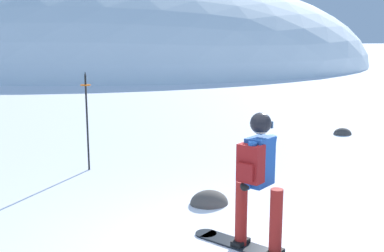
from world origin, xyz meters
name	(u,v)px	position (x,y,z in m)	size (l,w,h in m)	color
ridge_peak_main	(129,64)	(1.88, 39.81, 0.00)	(43.98, 39.58, 16.21)	white
snowboarder_main	(258,180)	(0.25, 0.03, 0.92)	(1.26, 1.49, 1.71)	black
piste_marker_near	(87,115)	(-1.73, 4.11, 1.10)	(0.20, 0.20, 1.93)	black
rock_dark	(342,134)	(4.89, 6.14, 0.00)	(0.49, 0.41, 0.34)	#4C4742
rock_mid	(209,204)	(0.11, 1.77, 0.00)	(0.60, 0.51, 0.42)	#4C4742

